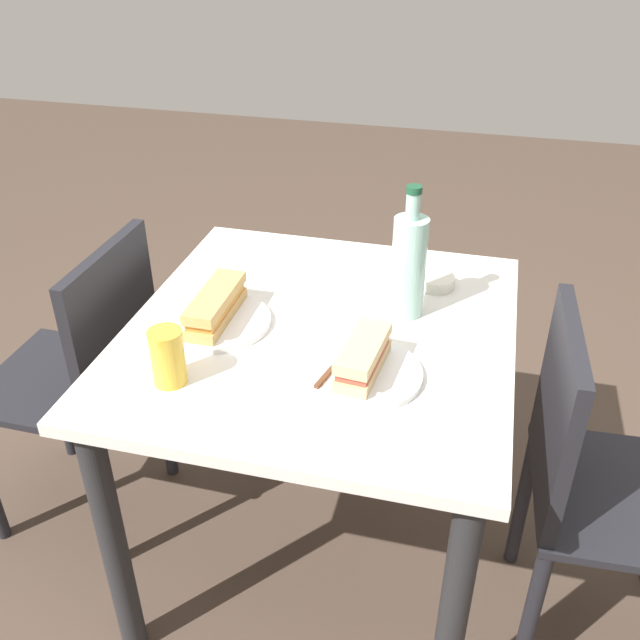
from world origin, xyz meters
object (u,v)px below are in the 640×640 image
(plate_far, at_px, (217,321))
(knife_far, at_px, (193,317))
(chair_far, at_px, (89,373))
(baguette_sandwich_near, at_px, (363,357))
(baguette_sandwich_far, at_px, (216,305))
(water_bottle, at_px, (409,265))
(olive_bowl, at_px, (436,281))
(plate_near, at_px, (362,373))
(knife_near, at_px, (334,367))
(chair_near, at_px, (591,478))
(dining_table, at_px, (320,373))
(beer_glass, at_px, (168,357))

(plate_far, xyz_separation_m, knife_far, (-0.01, 0.05, 0.01))
(plate_far, bearing_deg, knife_far, 102.08)
(chair_far, bearing_deg, knife_far, -98.76)
(baguette_sandwich_near, xyz_separation_m, baguette_sandwich_far, (0.12, 0.36, 0.00))
(chair_far, distance_m, baguette_sandwich_far, 0.49)
(chair_far, height_order, baguette_sandwich_far, chair_far)
(water_bottle, height_order, olive_bowl, water_bottle)
(plate_far, height_order, baguette_sandwich_far, baguette_sandwich_far)
(plate_near, xyz_separation_m, knife_near, (-0.01, 0.06, 0.01))
(knife_far, bearing_deg, plate_near, -104.15)
(chair_near, relative_size, knife_near, 4.90)
(chair_far, xyz_separation_m, chair_near, (-0.08, -1.26, 0.00))
(water_bottle, bearing_deg, plate_near, 169.72)
(dining_table, relative_size, plate_far, 3.68)
(beer_glass, bearing_deg, knife_near, -71.51)
(knife_near, height_order, olive_bowl, olive_bowl)
(chair_far, bearing_deg, water_bottle, -82.09)
(chair_near, xyz_separation_m, olive_bowl, (0.33, 0.40, 0.26))
(knife_near, xyz_separation_m, knife_far, (0.11, 0.36, 0.00))
(plate_near, bearing_deg, chair_far, 78.27)
(knife_near, bearing_deg, plate_far, 68.18)
(plate_far, xyz_separation_m, water_bottle, (0.15, -0.41, 0.12))
(plate_far, xyz_separation_m, baguette_sandwich_far, (0.00, 0.00, 0.04))
(plate_far, bearing_deg, chair_far, 84.01)
(dining_table, height_order, plate_near, plate_near)
(chair_near, relative_size, plate_near, 3.53)
(baguette_sandwich_far, bearing_deg, plate_far, 0.00)
(plate_near, distance_m, olive_bowl, 0.43)
(chair_far, xyz_separation_m, plate_near, (-0.16, -0.76, 0.25))
(chair_near, height_order, baguette_sandwich_near, chair_near)
(baguette_sandwich_far, height_order, beer_glass, beer_glass)
(dining_table, xyz_separation_m, baguette_sandwich_near, (-0.16, -0.13, 0.18))
(baguette_sandwich_near, bearing_deg, beer_glass, 106.58)
(olive_bowl, bearing_deg, plate_near, 165.72)
(plate_near, bearing_deg, knife_far, 75.85)
(chair_far, relative_size, baguette_sandwich_near, 4.56)
(dining_table, distance_m, beer_glass, 0.41)
(chair_far, bearing_deg, plate_far, -95.99)
(dining_table, bearing_deg, plate_far, 100.38)
(plate_near, distance_m, baguette_sandwich_far, 0.38)
(plate_near, bearing_deg, water_bottle, -10.28)
(plate_near, bearing_deg, beer_glass, 106.58)
(chair_near, xyz_separation_m, plate_near, (-0.08, 0.50, 0.25))
(chair_near, distance_m, baguette_sandwich_near, 0.58)
(beer_glass, bearing_deg, baguette_sandwich_far, -2.99)
(baguette_sandwich_far, distance_m, water_bottle, 0.45)
(beer_glass, bearing_deg, baguette_sandwich_near, -73.42)
(chair_near, distance_m, baguette_sandwich_far, 0.91)
(chair_near, bearing_deg, beer_glass, 102.25)
(plate_near, height_order, olive_bowl, olive_bowl)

